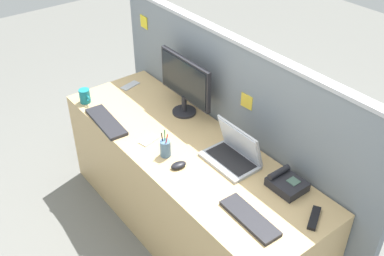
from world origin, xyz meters
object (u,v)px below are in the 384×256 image
(pen_cup, at_px, (165,148))
(coffee_mug, at_px, (85,96))
(laptop, at_px, (234,152))
(cell_phone_silver_slab, at_px, (130,86))
(tv_remote, at_px, (314,218))
(keyboard_main, at_px, (250,218))
(desk_phone, at_px, (286,183))
(keyboard_spare, at_px, (106,122))
(cell_phone_white_slab, at_px, (148,140))
(computer_mouse_right_hand, at_px, (179,165))
(desktop_monitor, at_px, (185,82))

(pen_cup, bearing_deg, coffee_mug, -173.09)
(laptop, distance_m, cell_phone_silver_slab, 1.19)
(tv_remote, bearing_deg, keyboard_main, -156.53)
(desk_phone, distance_m, keyboard_spare, 1.31)
(desk_phone, height_order, cell_phone_silver_slab, desk_phone)
(cell_phone_silver_slab, bearing_deg, cell_phone_white_slab, -35.22)
(keyboard_spare, distance_m, tv_remote, 1.54)
(keyboard_main, xyz_separation_m, cell_phone_silver_slab, (-1.61, 0.24, -0.01))
(keyboard_main, bearing_deg, desk_phone, 101.49)
(cell_phone_white_slab, height_order, coffee_mug, coffee_mug)
(computer_mouse_right_hand, relative_size, pen_cup, 0.56)
(coffee_mug, bearing_deg, desk_phone, 17.39)
(desktop_monitor, height_order, keyboard_spare, desktop_monitor)
(cell_phone_silver_slab, bearing_deg, coffee_mug, -102.45)
(desktop_monitor, relative_size, desk_phone, 2.62)
(keyboard_main, height_order, cell_phone_white_slab, keyboard_main)
(keyboard_main, distance_m, tv_remote, 0.34)
(coffee_mug, bearing_deg, computer_mouse_right_hand, 5.69)
(cell_phone_white_slab, relative_size, coffee_mug, 1.07)
(desk_phone, bearing_deg, tv_remote, -14.43)
(keyboard_main, distance_m, cell_phone_silver_slab, 1.63)
(pen_cup, bearing_deg, cell_phone_silver_slab, 162.53)
(cell_phone_silver_slab, bearing_deg, laptop, -11.91)
(desktop_monitor, distance_m, desk_phone, 1.01)
(cell_phone_silver_slab, bearing_deg, keyboard_spare, -62.75)
(laptop, distance_m, keyboard_spare, 0.95)
(keyboard_main, relative_size, cell_phone_white_slab, 2.92)
(laptop, distance_m, coffee_mug, 1.25)
(keyboard_spare, height_order, tv_remote, keyboard_spare)
(laptop, relative_size, desk_phone, 1.76)
(cell_phone_silver_slab, xyz_separation_m, coffee_mug, (0.00, -0.39, 0.05))
(cell_phone_white_slab, bearing_deg, keyboard_main, -10.04)
(keyboard_spare, xyz_separation_m, computer_mouse_right_hand, (0.69, 0.12, 0.01))
(computer_mouse_right_hand, relative_size, cell_phone_silver_slab, 0.65)
(pen_cup, xyz_separation_m, cell_phone_silver_slab, (-0.89, 0.28, -0.05))
(keyboard_spare, relative_size, pen_cup, 2.39)
(keyboard_spare, xyz_separation_m, pen_cup, (0.55, 0.12, 0.05))
(desktop_monitor, relative_size, pen_cup, 2.90)
(desk_phone, distance_m, cell_phone_silver_slab, 1.56)
(desk_phone, relative_size, computer_mouse_right_hand, 1.99)
(keyboard_main, distance_m, pen_cup, 0.73)
(desktop_monitor, bearing_deg, keyboard_spare, -113.45)
(desk_phone, distance_m, cell_phone_white_slab, 0.94)
(pen_cup, xyz_separation_m, coffee_mug, (-0.89, -0.11, -0.00))
(computer_mouse_right_hand, bearing_deg, cell_phone_white_slab, -174.13)
(keyboard_main, distance_m, coffee_mug, 1.62)
(cell_phone_white_slab, bearing_deg, desk_phone, 11.22)
(cell_phone_silver_slab, bearing_deg, desk_phone, -9.55)
(keyboard_spare, xyz_separation_m, cell_phone_white_slab, (0.35, 0.12, -0.01))
(desk_phone, bearing_deg, laptop, -168.92)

